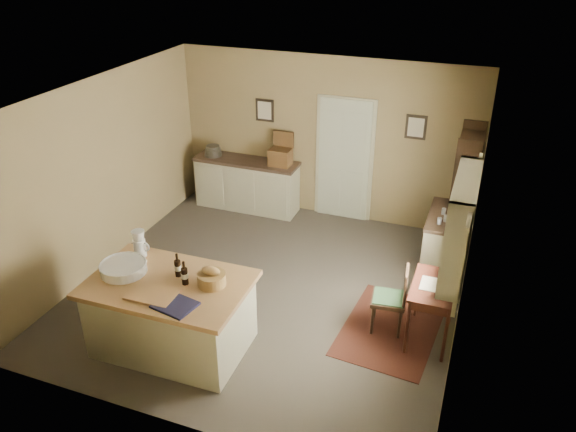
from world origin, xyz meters
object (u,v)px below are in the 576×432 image
work_island (171,313)px  shelving_unit (467,196)px  writing_desk (434,292)px  desk_chair (389,299)px  sideboard (247,183)px  right_cabinet (447,243)px

work_island → shelving_unit: (2.96, 3.32, 0.51)m
work_island → writing_desk: (2.81, 1.21, 0.18)m
work_island → desk_chair: (2.30, 1.21, -0.05)m
writing_desk → desk_chair: bearing=-180.0°
sideboard → writing_desk: 4.27m
right_cabinet → sideboard: bearing=165.9°
desk_chair → shelving_unit: bearing=65.9°
desk_chair → right_cabinet: right_cabinet is taller
work_island → shelving_unit: size_ratio=0.92×
writing_desk → right_cabinet: bearing=90.0°
work_island → right_cabinet: size_ratio=1.70×
work_island → sideboard: bearing=99.5°
writing_desk → shelving_unit: size_ratio=0.42×
work_island → writing_desk: bearing=22.3°
shelving_unit → work_island: bearing=-131.8°
writing_desk → shelving_unit: bearing=85.9°
desk_chair → shelving_unit: size_ratio=0.44×
writing_desk → desk_chair: desk_chair is taller
desk_chair → writing_desk: bearing=-6.6°
sideboard → shelving_unit: (3.64, -0.35, 0.51)m
right_cabinet → shelving_unit: bearing=73.8°
sideboard → shelving_unit: shelving_unit is taller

